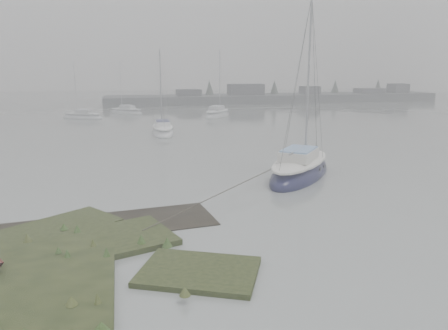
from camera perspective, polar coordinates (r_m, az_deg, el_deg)
The scene contains 7 objects.
ground at distance 43.02m, azimuth -11.30°, elevation 4.21°, with size 160.00×160.00×0.00m, color slate.
far_shoreline at distance 79.88m, azimuth 7.42°, elevation 8.77°, with size 60.00×8.00×4.15m.
sailboat_main at distance 25.44m, azimuth 9.87°, elevation -0.73°, with size 6.84×7.48×10.80m.
sailboat_white at distance 41.53m, azimuth -8.02°, elevation 4.40°, with size 2.09×5.98×8.38m.
sailboat_far_a at distance 56.02m, azimuth -18.01°, elevation 6.00°, with size 5.47×3.95×7.43m.
sailboat_far_b at distance 55.64m, azimuth -0.87°, elevation 6.62°, with size 5.33×6.34×8.89m.
sailboat_far_c at distance 60.65m, azimuth -12.65°, elevation 6.78°, with size 5.16×4.78×7.49m.
Camera 1 is at (-1.63, -12.55, 6.15)m, focal length 35.00 mm.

